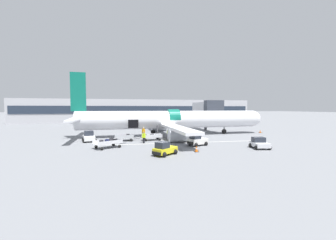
% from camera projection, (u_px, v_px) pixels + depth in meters
% --- Properties ---
extents(ground_plane, '(500.00, 500.00, 0.00)m').
position_uv_depth(ground_plane, '(169.00, 138.00, 35.11)').
color(ground_plane, slate).
extents(apron_marking_line, '(24.14, 1.77, 0.01)m').
position_uv_depth(apron_marking_line, '(191.00, 142.00, 30.03)').
color(apron_marking_line, silver).
rests_on(apron_marking_line, ground_plane).
extents(terminal_strip, '(84.54, 12.44, 8.12)m').
position_uv_depth(terminal_strip, '(141.00, 111.00, 78.91)').
color(terminal_strip, '#B2B2B7').
rests_on(terminal_strip, ground_plane).
extents(jet_bridge_stub, '(3.77, 9.37, 6.62)m').
position_uv_depth(jet_bridge_stub, '(207.00, 109.00, 45.03)').
color(jet_bridge_stub, '#4C4C51').
rests_on(jet_bridge_stub, ground_plane).
extents(airplane, '(36.82, 29.20, 10.88)m').
position_uv_depth(airplane, '(170.00, 120.00, 37.67)').
color(airplane, silver).
rests_on(airplane, ground_plane).
extents(baggage_tug_lead, '(3.02, 2.69, 1.46)m').
position_uv_depth(baggage_tug_lead, '(164.00, 149.00, 22.00)').
color(baggage_tug_lead, yellow).
rests_on(baggage_tug_lead, ground_plane).
extents(baggage_tug_mid, '(2.91, 2.30, 1.73)m').
position_uv_depth(baggage_tug_mid, '(197.00, 140.00, 27.49)').
color(baggage_tug_mid, silver).
rests_on(baggage_tug_mid, ground_plane).
extents(baggage_tug_rear, '(2.36, 3.09, 1.55)m').
position_uv_depth(baggage_tug_rear, '(89.00, 137.00, 31.04)').
color(baggage_tug_rear, white).
rests_on(baggage_tug_rear, ground_plane).
extents(baggage_tug_spare, '(2.44, 2.70, 1.37)m').
position_uv_depth(baggage_tug_spare, '(260.00, 144.00, 25.66)').
color(baggage_tug_spare, silver).
rests_on(baggage_tug_spare, ground_plane).
extents(baggage_cart_loading, '(4.01, 1.94, 0.96)m').
position_uv_depth(baggage_cart_loading, '(152.00, 137.00, 32.14)').
color(baggage_cart_loading, silver).
rests_on(baggage_cart_loading, ground_plane).
extents(baggage_cart_queued, '(3.78, 2.21, 1.04)m').
position_uv_depth(baggage_cart_queued, '(126.00, 138.00, 31.62)').
color(baggage_cart_queued, '#B7BABF').
rests_on(baggage_cart_queued, ground_plane).
extents(baggage_cart_empty, '(4.16, 3.04, 1.19)m').
position_uv_depth(baggage_cart_empty, '(109.00, 143.00, 25.97)').
color(baggage_cart_empty, silver).
rests_on(baggage_cart_empty, ground_plane).
extents(ground_crew_loader_a, '(0.58, 0.58, 1.82)m').
position_uv_depth(ground_crew_loader_a, '(143.00, 132.00, 34.50)').
color(ground_crew_loader_a, '#2D2D33').
rests_on(ground_crew_loader_a, ground_plane).
extents(ground_crew_loader_b, '(0.51, 0.61, 1.75)m').
position_uv_depth(ground_crew_loader_b, '(169.00, 132.00, 34.94)').
color(ground_crew_loader_b, black).
rests_on(ground_crew_loader_b, ground_plane).
extents(ground_crew_driver, '(0.54, 0.50, 1.62)m').
position_uv_depth(ground_crew_driver, '(171.00, 134.00, 32.88)').
color(ground_crew_driver, '#2D2D33').
rests_on(ground_crew_driver, ground_plane).
extents(ground_crew_supervisor, '(0.57, 0.45, 1.63)m').
position_uv_depth(ground_crew_supervisor, '(144.00, 137.00, 29.52)').
color(ground_crew_supervisor, black).
rests_on(ground_crew_supervisor, ground_plane).
extents(ground_crew_helper, '(0.43, 0.56, 1.60)m').
position_uv_depth(ground_crew_helper, '(174.00, 132.00, 35.35)').
color(ground_crew_helper, '#2D2D33').
rests_on(ground_crew_helper, ground_plane).
extents(ground_crew_marshal, '(0.50, 0.50, 1.57)m').
position_uv_depth(ground_crew_marshal, '(168.00, 134.00, 33.80)').
color(ground_crew_marshal, black).
rests_on(ground_crew_marshal, ground_plane).
extents(safety_cone_nose, '(0.62, 0.62, 0.56)m').
position_uv_depth(safety_cone_nose, '(260.00, 132.00, 41.85)').
color(safety_cone_nose, black).
rests_on(safety_cone_nose, ground_plane).
extents(safety_cone_engine_left, '(0.52, 0.52, 0.69)m').
position_uv_depth(safety_cone_engine_left, '(196.00, 149.00, 23.66)').
color(safety_cone_engine_left, black).
rests_on(safety_cone_engine_left, ground_plane).
extents(safety_cone_wingtip, '(0.64, 0.64, 0.62)m').
position_uv_depth(safety_cone_wingtip, '(189.00, 139.00, 31.11)').
color(safety_cone_wingtip, black).
rests_on(safety_cone_wingtip, ground_plane).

